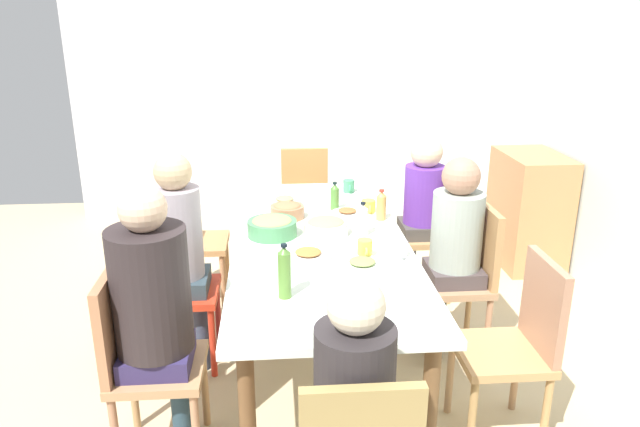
% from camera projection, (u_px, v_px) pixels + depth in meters
% --- Properties ---
extents(ground_plane, '(6.33, 6.33, 0.00)m').
position_uv_depth(ground_plane, '(320.00, 354.00, 3.53)').
color(ground_plane, tan).
extents(wall_left, '(0.12, 4.26, 2.60)m').
position_uv_depth(wall_left, '(298.00, 83.00, 5.66)').
color(wall_left, silver).
rests_on(wall_left, ground_plane).
extents(dining_table, '(2.26, 0.96, 0.74)m').
position_uv_depth(dining_table, '(320.00, 251.00, 3.31)').
color(dining_table, white).
rests_on(dining_table, ground_plane).
extents(chair_0, '(0.40, 0.40, 0.90)m').
position_uv_depth(chair_0, '(467.00, 271.00, 3.43)').
color(chair_0, '#A57C5A').
rests_on(chair_0, ground_plane).
extents(person_0, '(0.30, 0.30, 1.19)m').
position_uv_depth(person_0, '(454.00, 239.00, 3.35)').
color(person_0, '#35413A').
rests_on(person_0, ground_plane).
extents(chair_1, '(0.40, 0.40, 0.90)m').
position_uv_depth(chair_1, '(186.00, 234.00, 4.01)').
color(chair_1, '#B1804D').
rests_on(chair_1, ground_plane).
extents(chair_2, '(0.40, 0.40, 0.90)m').
position_uv_depth(chair_2, '(305.00, 198.00, 4.79)').
color(chair_2, '#AE834A').
rests_on(chair_2, ground_plane).
extents(chair_3, '(0.40, 0.40, 0.90)m').
position_uv_depth(chair_3, '(139.00, 355.00, 2.59)').
color(chair_3, tan).
rests_on(chair_3, ground_plane).
extents(person_3, '(0.33, 0.33, 1.29)m').
position_uv_depth(person_3, '(154.00, 301.00, 2.51)').
color(person_3, '#343C4C').
rests_on(person_3, ground_plane).
extents(chair_4, '(0.40, 0.40, 0.90)m').
position_uv_depth(chair_4, '(167.00, 281.00, 3.30)').
color(chair_4, red).
rests_on(chair_4, ground_plane).
extents(person_4, '(0.30, 0.30, 1.25)m').
position_uv_depth(person_4, '(181.00, 244.00, 3.24)').
color(person_4, '#363553').
rests_on(person_4, ground_plane).
extents(chair_5, '(0.40, 0.40, 0.90)m').
position_uv_depth(chair_5, '(518.00, 339.00, 2.72)').
color(chair_5, tan).
rests_on(chair_5, ground_plane).
extents(person_6, '(0.30, 0.30, 1.17)m').
position_uv_depth(person_6, '(353.00, 407.00, 1.97)').
color(person_6, '#514845').
rests_on(person_6, ground_plane).
extents(chair_7, '(0.40, 0.40, 0.90)m').
position_uv_depth(chair_7, '(433.00, 227.00, 4.14)').
color(chair_7, '#AD8353').
rests_on(chair_7, ground_plane).
extents(person_7, '(0.30, 0.30, 1.16)m').
position_uv_depth(person_7, '(422.00, 202.00, 4.07)').
color(person_7, '#363641').
rests_on(person_7, ground_plane).
extents(plate_0, '(0.25, 0.25, 0.04)m').
position_uv_depth(plate_0, '(308.00, 254.00, 3.04)').
color(plate_0, white).
rests_on(plate_0, dining_table).
extents(plate_1, '(0.22, 0.22, 0.04)m').
position_uv_depth(plate_1, '(285.00, 200.00, 3.93)').
color(plate_1, white).
rests_on(plate_1, dining_table).
extents(plate_2, '(0.24, 0.24, 0.04)m').
position_uv_depth(plate_2, '(362.00, 264.00, 2.93)').
color(plate_2, silver).
rests_on(plate_2, dining_table).
extents(plate_3, '(0.20, 0.20, 0.04)m').
position_uv_depth(plate_3, '(347.00, 212.00, 3.68)').
color(plate_3, white).
rests_on(plate_3, dining_table).
extents(bowl_0, '(0.28, 0.28, 0.11)m').
position_uv_depth(bowl_0, '(272.00, 226.00, 3.32)').
color(bowl_0, '#468553').
rests_on(bowl_0, dining_table).
extents(bowl_1, '(0.26, 0.26, 0.09)m').
position_uv_depth(bowl_1, '(326.00, 226.00, 3.35)').
color(bowl_1, beige).
rests_on(bowl_1, dining_table).
extents(bowl_2, '(0.21, 0.21, 0.10)m').
position_uv_depth(bowl_2, '(287.00, 210.00, 3.62)').
color(bowl_2, '#A16E4D').
rests_on(bowl_2, dining_table).
extents(cup_0, '(0.11, 0.08, 0.09)m').
position_uv_depth(cup_0, '(349.00, 186.00, 4.14)').
color(cup_0, '#439060').
rests_on(cup_0, dining_table).
extents(cup_1, '(0.11, 0.08, 0.08)m').
position_uv_depth(cup_1, '(400.00, 249.00, 3.03)').
color(cup_1, white).
rests_on(cup_1, dining_table).
extents(cup_2, '(0.11, 0.08, 0.09)m').
position_uv_depth(cup_2, '(365.00, 248.00, 3.03)').
color(cup_2, yellow).
rests_on(cup_2, dining_table).
extents(cup_3, '(0.12, 0.09, 0.08)m').
position_uv_depth(cup_3, '(368.00, 206.00, 3.72)').
color(cup_3, yellow).
rests_on(cup_3, dining_table).
extents(cup_4, '(0.11, 0.07, 0.09)m').
position_uv_depth(cup_4, '(371.00, 321.00, 2.31)').
color(cup_4, white).
rests_on(cup_4, dining_table).
extents(bottle_0, '(0.06, 0.06, 0.25)m').
position_uv_depth(bottle_0, '(284.00, 272.00, 2.58)').
color(bottle_0, '#558433').
rests_on(bottle_0, dining_table).
extents(bottle_1, '(0.06, 0.06, 0.20)m').
position_uv_depth(bottle_1, '(363.00, 220.00, 3.31)').
color(bottle_1, silver).
rests_on(bottle_1, dining_table).
extents(bottle_2, '(0.06, 0.06, 0.18)m').
position_uv_depth(bottle_2, '(335.00, 197.00, 3.76)').
color(bottle_2, '#4C8036').
rests_on(bottle_2, dining_table).
extents(bottle_3, '(0.06, 0.06, 0.19)m').
position_uv_depth(bottle_3, '(381.00, 206.00, 3.57)').
color(bottle_3, tan).
rests_on(bottle_3, dining_table).
extents(side_cabinet, '(0.70, 0.44, 0.90)m').
position_uv_depth(side_cabinet, '(528.00, 209.00, 4.71)').
color(side_cabinet, '#B37D4E').
rests_on(side_cabinet, ground_plane).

